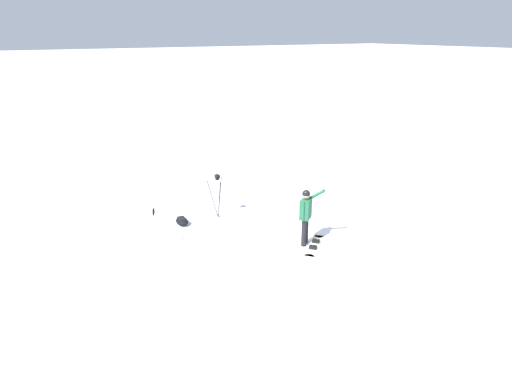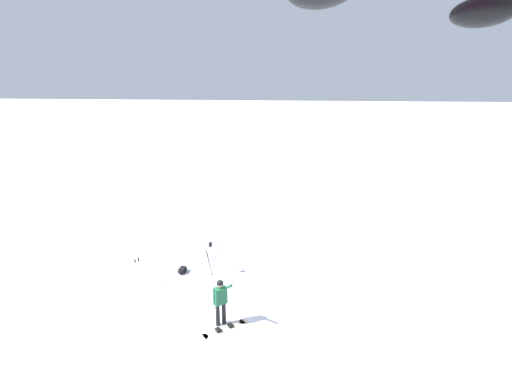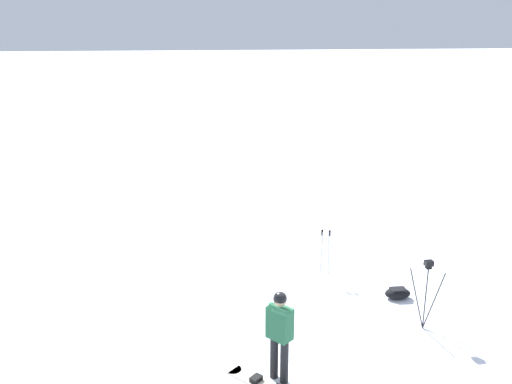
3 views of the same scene
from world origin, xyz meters
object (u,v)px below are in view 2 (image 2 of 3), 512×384
Objects in this scene: camera_tripod at (211,252)px; ski_poles at (138,268)px; snowboarder at (220,298)px; snowboard at (224,329)px; gear_bag_large at (182,270)px.

camera_tripod is 2.88m from ski_poles.
snowboarder is at bearing 152.86° from ski_poles.
snowboard is at bearing 111.00° from camera_tripod.
ski_poles is (2.58, 1.25, -0.25)m from camera_tripod.
camera_tripod reaches higher than gear_bag_large.
gear_bag_large is at bearing -52.99° from snowboarder.
camera_tripod is at bearing 179.06° from gear_bag_large.
gear_bag_large is (2.55, -3.42, 0.10)m from snowboard.
gear_bag_large is at bearing -53.23° from snowboard.
gear_bag_large is 0.50× the size of ski_poles.
camera_tripod reaches higher than snowboard.
camera_tripod is (1.14, -3.16, 0.04)m from snowboarder.
snowboarder reaches higher than ski_poles.
ski_poles is at bearing -27.14° from snowboarder.
snowboarder is 2.82× the size of gear_bag_large.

